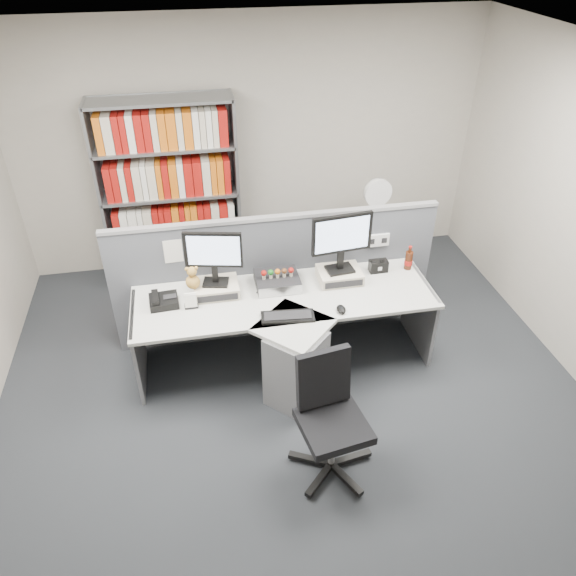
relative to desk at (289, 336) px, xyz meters
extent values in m
plane|color=#2D3035|center=(0.00, -0.60, -0.46)|extent=(5.50, 5.50, 0.00)
cube|color=#B4ADA1|center=(0.00, 2.15, 0.89)|extent=(5.00, 0.04, 2.70)
cube|color=white|center=(0.00, -0.60, 2.24)|extent=(5.00, 5.50, 0.04)
cube|color=#545860|center=(0.00, 0.65, 0.17)|extent=(3.00, 0.05, 1.25)
cube|color=#A5A5AA|center=(0.00, 0.65, 0.80)|extent=(3.00, 0.07, 0.03)
cube|color=white|center=(0.95, 0.62, 0.49)|extent=(0.22, 0.04, 0.12)
cube|color=white|center=(-0.90, 0.63, 0.59)|extent=(0.16, 0.00, 0.22)
cube|color=white|center=(-0.50, 0.63, 0.59)|extent=(0.16, 0.00, 0.22)
cube|color=white|center=(0.70, 0.63, 0.59)|extent=(0.16, 0.00, 0.22)
cube|color=silver|center=(0.00, 0.22, 0.25)|extent=(2.60, 0.80, 0.03)
cube|color=silver|center=(0.00, -0.18, 0.25)|extent=(0.74, 0.74, 0.03)
cube|color=gray|center=(0.00, -0.30, -0.11)|extent=(0.57, 0.57, 0.69)
cube|color=gray|center=(-1.28, 0.22, -0.10)|extent=(0.03, 0.70, 0.72)
cube|color=gray|center=(1.28, 0.22, -0.10)|extent=(0.03, 0.70, 0.72)
cube|color=gray|center=(0.00, 0.58, -0.11)|extent=(2.50, 0.02, 0.45)
cube|color=beige|center=(-0.57, 0.38, 0.31)|extent=(0.38, 0.30, 0.10)
cube|color=black|center=(-0.57, 0.23, 0.31)|extent=(0.34, 0.01, 0.06)
cube|color=beige|center=(0.53, 0.38, 0.31)|extent=(0.38, 0.30, 0.10)
cube|color=black|center=(0.53, 0.23, 0.31)|extent=(0.34, 0.01, 0.06)
cube|color=black|center=(-0.57, 0.38, 0.37)|extent=(0.24, 0.20, 0.02)
cube|color=black|center=(-0.57, 0.38, 0.46)|extent=(0.05, 0.04, 0.17)
cube|color=black|center=(-0.57, 0.38, 0.70)|extent=(0.48, 0.14, 0.32)
cube|color=#C1D7FF|center=(-0.56, 0.37, 0.70)|extent=(0.43, 0.10, 0.27)
cube|color=black|center=(0.53, 0.38, 0.37)|extent=(0.25, 0.20, 0.02)
cube|color=black|center=(0.53, 0.38, 0.47)|extent=(0.06, 0.04, 0.19)
cube|color=black|center=(0.53, 0.38, 0.73)|extent=(0.54, 0.10, 0.35)
cube|color=#C1D7FF|center=(0.53, 0.37, 0.73)|extent=(0.48, 0.06, 0.30)
cube|color=black|center=(-0.03, 0.39, 0.31)|extent=(0.38, 0.33, 0.10)
cube|color=silver|center=(-0.03, 0.23, 0.31)|extent=(0.38, 0.01, 0.09)
cylinder|color=beige|center=(-0.15, 0.37, 0.38)|extent=(0.03, 0.03, 0.03)
sphere|color=#A5140F|center=(-0.15, 0.37, 0.42)|extent=(0.05, 0.05, 0.05)
cylinder|color=beige|center=(-0.09, 0.37, 0.38)|extent=(0.03, 0.03, 0.03)
sphere|color=#19721E|center=(-0.09, 0.37, 0.42)|extent=(0.05, 0.05, 0.05)
cylinder|color=beige|center=(-0.03, 0.37, 0.38)|extent=(0.03, 0.03, 0.03)
sphere|color=orange|center=(-0.03, 0.37, 0.42)|extent=(0.05, 0.05, 0.05)
cylinder|color=beige|center=(0.03, 0.37, 0.38)|extent=(0.03, 0.03, 0.03)
sphere|color=#593319|center=(0.03, 0.37, 0.42)|extent=(0.05, 0.05, 0.05)
cylinder|color=beige|center=(0.09, 0.37, 0.38)|extent=(0.03, 0.03, 0.03)
sphere|color=#A5140F|center=(0.09, 0.37, 0.42)|extent=(0.05, 0.05, 0.05)
cube|color=black|center=(-0.03, -0.08, 0.28)|extent=(0.45, 0.20, 0.02)
cube|color=black|center=(-0.03, -0.08, 0.29)|extent=(0.40, 0.15, 0.01)
ellipsoid|color=black|center=(0.42, -0.08, 0.29)|extent=(0.07, 0.12, 0.04)
cube|color=black|center=(-1.02, 0.30, 0.30)|extent=(0.25, 0.23, 0.06)
cube|color=black|center=(-1.08, 0.29, 0.35)|extent=(0.07, 0.20, 0.04)
cube|color=black|center=(-0.96, 0.30, 0.33)|extent=(0.11, 0.07, 0.01)
cube|color=black|center=(-0.79, 0.22, 0.28)|extent=(0.11, 0.07, 0.02)
cube|color=white|center=(-0.79, 0.20, 0.34)|extent=(0.10, 0.04, 0.11)
cube|color=white|center=(-0.79, 0.24, 0.34)|extent=(0.10, 0.04, 0.11)
sphere|color=#B4873C|center=(-0.76, 0.35, 0.42)|extent=(0.12, 0.12, 0.12)
sphere|color=#B4873C|center=(-0.76, 0.35, 0.53)|extent=(0.08, 0.08, 0.08)
sphere|color=#B4873C|center=(-0.80, 0.35, 0.56)|extent=(0.03, 0.03, 0.03)
sphere|color=#B4873C|center=(-0.72, 0.35, 0.56)|extent=(0.03, 0.03, 0.03)
cube|color=black|center=(0.92, 0.45, 0.32)|extent=(0.17, 0.09, 0.11)
cylinder|color=#3F190A|center=(1.20, 0.44, 0.35)|extent=(0.07, 0.07, 0.18)
cylinder|color=#A5140F|center=(1.20, 0.44, 0.33)|extent=(0.07, 0.07, 0.05)
cylinder|color=#3F190A|center=(1.20, 0.44, 0.46)|extent=(0.03, 0.03, 0.05)
cylinder|color=#A5140F|center=(1.20, 0.44, 0.49)|extent=(0.03, 0.03, 0.01)
cube|color=gray|center=(-1.59, 1.85, 0.54)|extent=(0.03, 0.40, 2.00)
cube|color=gray|center=(-0.21, 1.85, 0.54)|extent=(0.03, 0.40, 2.00)
cube|color=gray|center=(-0.90, 2.04, 0.54)|extent=(1.40, 0.02, 2.00)
cube|color=gray|center=(-0.90, 1.85, -0.44)|extent=(1.38, 0.40, 0.03)
cube|color=gray|center=(-0.90, 1.85, 0.06)|extent=(1.38, 0.40, 0.03)
cube|color=gray|center=(-0.90, 1.85, 0.56)|extent=(1.38, 0.40, 0.03)
cube|color=gray|center=(-0.90, 1.85, 1.06)|extent=(1.38, 0.40, 0.03)
cube|color=gray|center=(-0.90, 1.85, 1.52)|extent=(1.38, 0.40, 0.03)
cube|color=#A5140F|center=(-0.90, 1.82, -0.24)|extent=(1.24, 0.28, 0.36)
cube|color=orange|center=(-0.90, 1.82, 0.26)|extent=(1.24, 0.28, 0.36)
cube|color=beige|center=(-0.90, 1.82, 0.76)|extent=(1.24, 0.28, 0.36)
cube|color=white|center=(-0.90, 1.82, 1.26)|extent=(1.24, 0.28, 0.36)
cube|color=gray|center=(1.20, 1.40, -0.11)|extent=(0.45, 0.60, 0.70)
cube|color=black|center=(1.20, 1.10, 0.06)|extent=(0.40, 0.02, 0.28)
cube|color=black|center=(1.20, 1.10, -0.26)|extent=(0.40, 0.02, 0.28)
cylinder|color=white|center=(1.20, 1.40, 0.26)|extent=(0.18, 0.18, 0.03)
cylinder|color=white|center=(1.20, 1.40, 0.36)|extent=(0.03, 0.03, 0.18)
cylinder|color=white|center=(1.20, 1.38, 0.60)|extent=(0.30, 0.07, 0.30)
cylinder|color=silver|center=(1.20, 1.41, 0.60)|extent=(0.30, 0.06, 0.30)
cylinder|color=silver|center=(0.12, -1.04, -0.21)|extent=(0.05, 0.05, 0.40)
cube|color=black|center=(0.12, -1.04, 0.01)|extent=(0.52, 0.52, 0.07)
cube|color=black|center=(0.08, -0.84, 0.29)|extent=(0.41, 0.17, 0.46)
cube|color=black|center=(0.29, -1.02, -0.41)|extent=(0.30, 0.10, 0.04)
cylinder|color=black|center=(0.41, -1.00, -0.43)|extent=(0.05, 0.05, 0.03)
cube|color=black|center=(0.14, -0.87, -0.41)|extent=(0.10, 0.30, 0.04)
cylinder|color=black|center=(0.16, -0.75, -0.43)|extent=(0.05, 0.05, 0.03)
cube|color=black|center=(-0.04, -0.96, -0.41)|extent=(0.29, 0.18, 0.04)
cylinder|color=black|center=(-0.15, -0.91, -0.43)|extent=(0.05, 0.05, 0.03)
cube|color=black|center=(-0.01, -1.17, -0.41)|extent=(0.25, 0.25, 0.04)
cylinder|color=black|center=(-0.09, -1.25, -0.43)|extent=(0.05, 0.05, 0.03)
cube|color=black|center=(0.20, -1.20, -0.41)|extent=(0.18, 0.29, 0.04)
cylinder|color=black|center=(0.25, -1.31, -0.43)|extent=(0.05, 0.05, 0.03)
camera|label=1|loc=(-0.70, -3.61, 3.04)|focal=34.64mm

